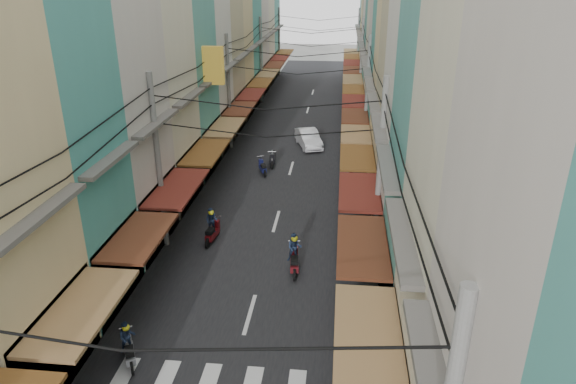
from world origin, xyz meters
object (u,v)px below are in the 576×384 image
Objects in this scene: market_umbrella at (470,353)px; traffic_sign at (420,295)px; bicycle at (431,285)px; white_car at (308,147)px.

market_umbrella is 2.98m from traffic_sign.
traffic_sign is at bearing 109.16° from market_umbrella.
bicycle is 0.54× the size of market_umbrella.
market_umbrella is (6.11, -25.08, 2.39)m from white_car.
white_car is 19.15m from bicycle.
bicycle is at bearing -88.01° from white_car.
market_umbrella reaches higher than white_car.
market_umbrella is (-0.24, -7.01, 2.39)m from bicycle.
white_car is 3.09× the size of bicycle.
white_car is at bearing 102.98° from traffic_sign.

